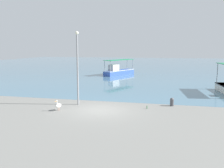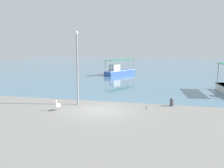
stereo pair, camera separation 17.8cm
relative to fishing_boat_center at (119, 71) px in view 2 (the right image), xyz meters
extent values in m
plane|color=slate|center=(3.65, -23.59, -0.67)|extent=(120.00, 120.00, 0.00)
cube|color=slate|center=(3.65, 24.41, -0.67)|extent=(110.00, 90.00, 0.00)
cube|color=#385AB9|center=(0.10, 0.22, -0.27)|extent=(4.17, 6.76, 0.78)
cube|color=silver|center=(0.10, 0.22, 0.08)|extent=(4.23, 6.81, 0.08)
cylinder|color=#99999E|center=(0.88, 3.32, 0.96)|extent=(0.08, 0.08, 1.68)
cylinder|color=#99999E|center=(1.98, 2.81, 0.96)|extent=(0.08, 0.08, 1.68)
cylinder|color=#99999E|center=(-1.77, -2.37, 0.96)|extent=(0.08, 0.08, 1.68)
cylinder|color=#99999E|center=(-0.68, -2.88, 0.96)|extent=(0.08, 0.08, 1.68)
cube|color=#167746|center=(0.10, 0.22, 1.82)|extent=(4.18, 6.62, 0.05)
cube|color=beige|center=(-0.54, -1.16, 0.62)|extent=(1.64, 1.97, 1.00)
cylinder|color=#99999E|center=(13.55, -11.70, 1.14)|extent=(0.08, 0.08, 2.14)
cylinder|color=#E0997A|center=(0.77, -24.40, -0.56)|extent=(0.03, 0.03, 0.22)
cylinder|color=#E0997A|center=(0.67, -24.38, -0.56)|extent=(0.03, 0.03, 0.22)
ellipsoid|color=white|center=(0.71, -24.42, -0.31)|extent=(0.40, 0.61, 0.32)
ellipsoid|color=white|center=(0.77, -24.17, -0.29)|extent=(0.15, 0.18, 0.10)
cylinder|color=white|center=(0.68, -24.57, -0.09)|extent=(0.07, 0.07, 0.26)
sphere|color=white|center=(0.68, -24.57, 0.08)|extent=(0.11, 0.11, 0.11)
cone|color=#E5933F|center=(0.64, -24.73, 0.07)|extent=(0.12, 0.30, 0.06)
cylinder|color=gray|center=(1.43, -22.27, 2.12)|extent=(0.14, 0.14, 5.58)
sphere|color=#EAEACC|center=(1.43, -22.27, 5.02)|extent=(0.28, 0.28, 0.28)
cylinder|color=#47474C|center=(8.78, -20.99, -0.43)|extent=(0.29, 0.29, 0.47)
sphere|color=#4C4C51|center=(8.78, -20.99, -0.16)|extent=(0.31, 0.31, 0.31)
cylinder|color=#3F7F4C|center=(6.97, -22.37, -0.57)|extent=(0.07, 0.07, 0.20)
cylinder|color=#3F7F4C|center=(6.97, -22.37, -0.43)|extent=(0.03, 0.03, 0.07)
camera|label=1|loc=(8.67, -40.77, 3.92)|focal=40.00mm
camera|label=2|loc=(8.85, -40.73, 3.92)|focal=40.00mm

